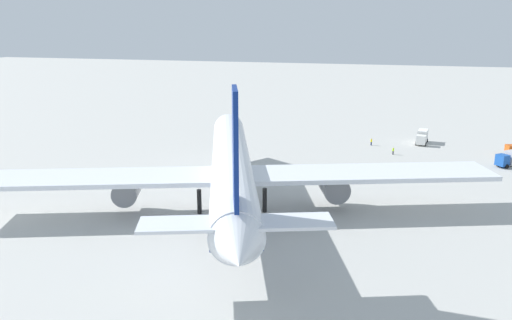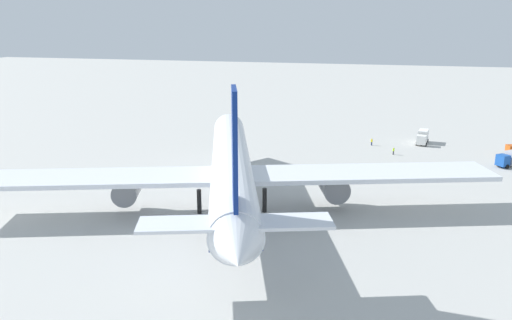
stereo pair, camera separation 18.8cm
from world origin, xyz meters
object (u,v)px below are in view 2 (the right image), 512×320
at_px(airliner, 232,169).
at_px(ground_worker_0, 393,151).
at_px(traffic_cone_2, 480,166).
at_px(ground_worker_2, 372,142).
at_px(traffic_cone_1, 244,146).
at_px(service_truck_2, 511,158).
at_px(service_truck_0, 423,137).

distance_m(airliner, ground_worker_0, 49.54).
height_order(airliner, traffic_cone_2, airliner).
relative_size(airliner, traffic_cone_2, 144.53).
relative_size(ground_worker_0, ground_worker_2, 0.96).
height_order(airliner, ground_worker_2, airliner).
bearing_deg(airliner, traffic_cone_1, 14.25).
bearing_deg(service_truck_2, traffic_cone_2, 113.29).
xyz_separation_m(airliner, service_truck_2, (39.33, -47.62, -4.97)).
relative_size(airliner, ground_worker_0, 48.03).
relative_size(service_truck_2, ground_worker_2, 3.63).
relative_size(service_truck_0, service_truck_2, 1.15).
xyz_separation_m(service_truck_0, ground_worker_0, (-13.17, 6.65, -0.88)).
bearing_deg(ground_worker_0, ground_worker_2, 33.53).
height_order(airliner, traffic_cone_1, airliner).
bearing_deg(service_truck_0, ground_worker_2, 113.94).
height_order(ground_worker_0, ground_worker_2, ground_worker_2).
bearing_deg(traffic_cone_1, ground_worker_2, -71.23).
height_order(ground_worker_2, traffic_cone_2, ground_worker_2).
relative_size(service_truck_2, traffic_cone_1, 11.32).
xyz_separation_m(service_truck_2, ground_worker_2, (11.44, 28.72, -0.85)).
relative_size(service_truck_0, ground_worker_0, 4.34).
bearing_deg(traffic_cone_2, service_truck_0, 28.82).
height_order(service_truck_2, ground_worker_2, service_truck_2).
distance_m(airliner, ground_worker_2, 54.48).
bearing_deg(traffic_cone_1, ground_worker_0, -86.60).
xyz_separation_m(ground_worker_2, traffic_cone_1, (-9.94, 29.26, -0.60)).
xyz_separation_m(airliner, traffic_cone_1, (40.82, 10.37, -6.42)).
bearing_deg(ground_worker_2, traffic_cone_1, 108.77).
bearing_deg(traffic_cone_1, airliner, -165.75).
bearing_deg(ground_worker_2, service_truck_2, -111.71).
bearing_deg(service_truck_2, ground_worker_0, 81.43).
bearing_deg(ground_worker_0, service_truck_2, -98.57).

